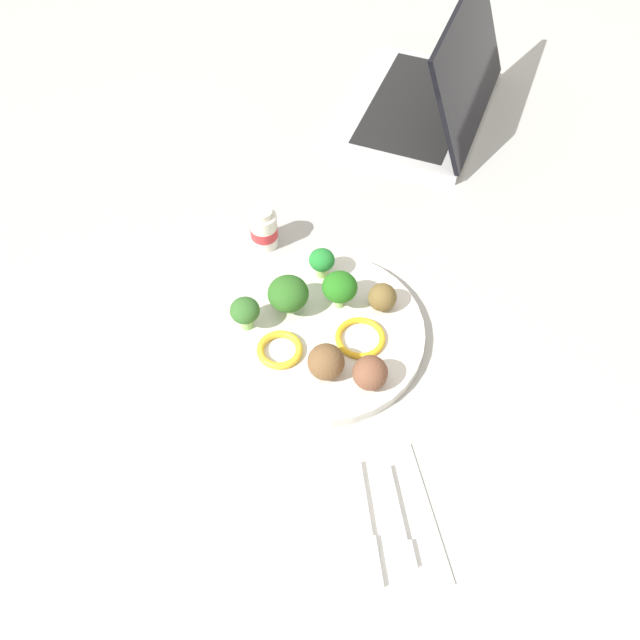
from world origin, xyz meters
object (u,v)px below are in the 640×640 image
(meatball_mid_right, at_px, (382,297))
(fork, at_px, (398,522))
(laptop, at_px, (432,97))
(pepper_ring_mid_left, at_px, (360,338))
(plate, at_px, (320,333))
(broccoli_floret_center, at_px, (245,311))
(yogurt_bottle, at_px, (264,229))
(meatball_mid_left, at_px, (326,362))
(pepper_ring_back_right, at_px, (280,350))
(knife, at_px, (366,528))
(broccoli_floret_front_right, at_px, (288,294))
(meatball_back_right, at_px, (370,373))
(napkin, at_px, (380,520))
(broccoli_floret_mid_left, at_px, (340,287))
(broccoli_floret_near_rim, at_px, (322,261))

(meatball_mid_right, distance_m, fork, 0.30)
(laptop, bearing_deg, pepper_ring_mid_left, -32.73)
(plate, bearing_deg, pepper_ring_mid_left, 55.05)
(broccoli_floret_center, distance_m, yogurt_bottle, 0.17)
(broccoli_floret_center, relative_size, meatball_mid_right, 1.28)
(broccoli_floret_center, height_order, pepper_ring_mid_left, broccoli_floret_center)
(meatball_mid_left, xyz_separation_m, pepper_ring_back_right, (-0.05, -0.05, -0.02))
(broccoli_floret_center, distance_m, knife, 0.31)
(plate, height_order, meatball_mid_left, meatball_mid_left)
(broccoli_floret_front_right, distance_m, meatball_mid_right, 0.13)
(broccoli_floret_center, distance_m, pepper_ring_mid_left, 0.15)
(meatball_back_right, relative_size, napkin, 0.26)
(napkin, bearing_deg, pepper_ring_back_right, -168.54)
(pepper_ring_back_right, bearing_deg, napkin, 11.46)
(plate, relative_size, fork, 2.31)
(yogurt_bottle, bearing_deg, broccoli_floret_front_right, -0.84)
(plate, distance_m, broccoli_floret_mid_left, 0.07)
(plate, relative_size, pepper_ring_back_right, 4.64)
(napkin, height_order, yogurt_bottle, yogurt_bottle)
(meatball_back_right, bearing_deg, napkin, -15.07)
(laptop, bearing_deg, knife, -27.73)
(meatball_mid_right, bearing_deg, meatball_back_right, -27.13)
(broccoli_floret_near_rim, distance_m, laptop, 0.43)
(plate, xyz_separation_m, pepper_ring_back_right, (0.02, -0.06, 0.01))
(meatball_mid_right, relative_size, laptop, 0.10)
(plate, height_order, broccoli_floret_center, broccoli_floret_center)
(plate, distance_m, meatball_back_right, 0.11)
(broccoli_floret_center, xyz_separation_m, meatball_mid_left, (0.10, 0.08, -0.01))
(meatball_mid_left, distance_m, pepper_ring_mid_left, 0.07)
(broccoli_floret_near_rim, xyz_separation_m, knife, (0.36, -0.06, -0.04))
(broccoli_floret_front_right, relative_size, meatball_mid_left, 1.17)
(broccoli_floret_near_rim, relative_size, fork, 0.38)
(plate, bearing_deg, napkin, -2.27)
(yogurt_bottle, bearing_deg, meatball_mid_right, 34.31)
(broccoli_floret_near_rim, height_order, napkin, broccoli_floret_near_rim)
(broccoli_floret_near_rim, distance_m, fork, 0.37)
(meatball_mid_left, relative_size, meatball_mid_right, 1.21)
(broccoli_floret_front_right, distance_m, broccoli_floret_mid_left, 0.07)
(broccoli_floret_mid_left, height_order, knife, broccoli_floret_mid_left)
(plate, distance_m, napkin, 0.27)
(pepper_ring_mid_left, distance_m, laptop, 0.52)
(broccoli_floret_front_right, relative_size, laptop, 0.14)
(broccoli_floret_front_right, distance_m, meatball_back_right, 0.16)
(broccoli_floret_mid_left, bearing_deg, broccoli_floret_front_right, -100.80)
(laptop, bearing_deg, broccoli_floret_center, -48.46)
(broccoli_floret_near_rim, xyz_separation_m, laptop, (-0.31, 0.29, -0.01))
(plate, xyz_separation_m, broccoli_floret_front_right, (-0.04, -0.03, 0.04))
(napkin, relative_size, knife, 1.17)
(meatball_mid_right, xyz_separation_m, knife, (0.28, -0.12, -0.03))
(broccoli_floret_mid_left, bearing_deg, napkin, -9.09)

